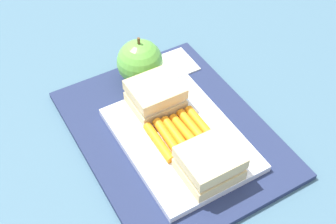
{
  "coord_description": "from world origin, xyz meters",
  "views": [
    {
      "loc": [
        -0.39,
        0.24,
        0.54
      ],
      "look_at": [
        0.01,
        0.0,
        0.04
      ],
      "focal_mm": 47.32,
      "sensor_mm": 36.0,
      "label": 1
    }
  ],
  "objects_px": {
    "apple": "(140,62)",
    "paper_napkin": "(174,64)",
    "sandwich_half_left": "(209,163)",
    "food_tray": "(180,139)",
    "sandwich_half_right": "(155,95)",
    "carrot_sticks_bundle": "(181,133)"
  },
  "relations": [
    {
      "from": "food_tray",
      "to": "sandwich_half_right",
      "type": "distance_m",
      "value": 0.08
    },
    {
      "from": "paper_napkin",
      "to": "food_tray",
      "type": "bearing_deg",
      "value": 152.08
    },
    {
      "from": "apple",
      "to": "paper_napkin",
      "type": "bearing_deg",
      "value": -87.17
    },
    {
      "from": "sandwich_half_right",
      "to": "apple",
      "type": "bearing_deg",
      "value": -9.75
    },
    {
      "from": "sandwich_half_left",
      "to": "apple",
      "type": "bearing_deg",
      "value": -3.29
    },
    {
      "from": "food_tray",
      "to": "apple",
      "type": "height_order",
      "value": "apple"
    },
    {
      "from": "paper_napkin",
      "to": "carrot_sticks_bundle",
      "type": "bearing_deg",
      "value": 152.18
    },
    {
      "from": "carrot_sticks_bundle",
      "to": "sandwich_half_left",
      "type": "bearing_deg",
      "value": 179.71
    },
    {
      "from": "sandwich_half_left",
      "to": "apple",
      "type": "distance_m",
      "value": 0.23
    },
    {
      "from": "carrot_sticks_bundle",
      "to": "apple",
      "type": "relative_size",
      "value": 0.98
    },
    {
      "from": "apple",
      "to": "carrot_sticks_bundle",
      "type": "bearing_deg",
      "value": 175.22
    },
    {
      "from": "sandwich_half_right",
      "to": "carrot_sticks_bundle",
      "type": "distance_m",
      "value": 0.08
    },
    {
      "from": "sandwich_half_left",
      "to": "paper_napkin",
      "type": "bearing_deg",
      "value": -19.61
    },
    {
      "from": "sandwich_half_right",
      "to": "apple",
      "type": "distance_m",
      "value": 0.08
    },
    {
      "from": "carrot_sticks_bundle",
      "to": "paper_napkin",
      "type": "relative_size",
      "value": 1.27
    },
    {
      "from": "sandwich_half_right",
      "to": "carrot_sticks_bundle",
      "type": "relative_size",
      "value": 0.9
    },
    {
      "from": "food_tray",
      "to": "sandwich_half_right",
      "type": "height_order",
      "value": "sandwich_half_right"
    },
    {
      "from": "sandwich_half_left",
      "to": "sandwich_half_right",
      "type": "xyz_separation_m",
      "value": [
        0.16,
        0.0,
        0.0
      ]
    },
    {
      "from": "apple",
      "to": "paper_napkin",
      "type": "distance_m",
      "value": 0.08
    },
    {
      "from": "food_tray",
      "to": "carrot_sticks_bundle",
      "type": "relative_size",
      "value": 2.59
    },
    {
      "from": "sandwich_half_right",
      "to": "sandwich_half_left",
      "type": "bearing_deg",
      "value": 180.0
    },
    {
      "from": "sandwich_half_left",
      "to": "apple",
      "type": "xyz_separation_m",
      "value": [
        0.23,
        -0.01,
        0.01
      ]
    }
  ]
}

